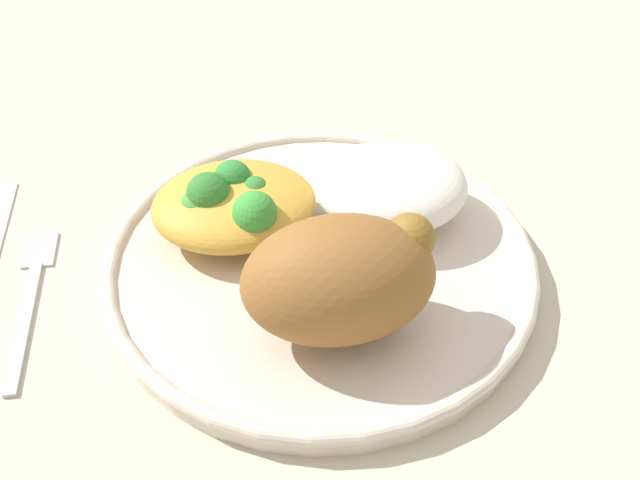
{
  "coord_description": "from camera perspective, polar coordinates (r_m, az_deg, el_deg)",
  "views": [
    {
      "loc": [
        -0.06,
        -0.35,
        0.35
      ],
      "look_at": [
        0.0,
        0.0,
        0.03
      ],
      "focal_mm": 41.44,
      "sensor_mm": 36.0,
      "label": 1
    }
  ],
  "objects": [
    {
      "name": "fork",
      "position": [
        0.52,
        -21.5,
        -3.95
      ],
      "size": [
        0.02,
        0.14,
        0.01
      ],
      "color": "#B2B2B7",
      "rests_on": "ground_plane"
    },
    {
      "name": "roasted_chicken",
      "position": [
        0.42,
        1.06,
        -3.02
      ],
      "size": [
        0.12,
        0.08,
        0.07
      ],
      "color": "brown",
      "rests_on": "plate"
    },
    {
      "name": "plate",
      "position": [
        0.5,
        0.0,
        -1.67
      ],
      "size": [
        0.29,
        0.29,
        0.02
      ],
      "color": "beige",
      "rests_on": "ground_plane"
    },
    {
      "name": "mac_cheese_with_broccoli",
      "position": [
        0.5,
        -6.74,
        2.84
      ],
      "size": [
        0.11,
        0.09,
        0.05
      ],
      "color": "gold",
      "rests_on": "plate"
    },
    {
      "name": "rice_pile",
      "position": [
        0.51,
        5.57,
        4.13
      ],
      "size": [
        0.1,
        0.09,
        0.04
      ],
      "primitive_type": "ellipsoid",
      "color": "white",
      "rests_on": "plate"
    },
    {
      "name": "ground_plane",
      "position": [
        0.5,
        0.0,
        -2.54
      ],
      "size": [
        2.0,
        2.0,
        0.0
      ],
      "primitive_type": "plane",
      "color": "beige"
    }
  ]
}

